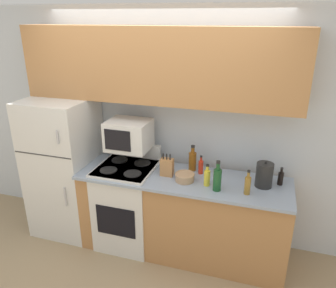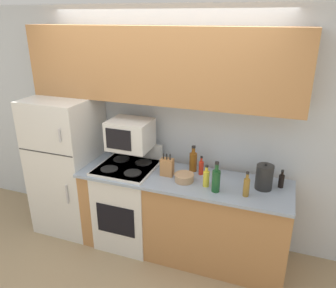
{
  "view_description": "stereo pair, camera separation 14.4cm",
  "coord_description": "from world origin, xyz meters",
  "px_view_note": "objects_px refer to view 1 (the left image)",
  "views": [
    {
      "loc": [
        1.09,
        -2.58,
        2.43
      ],
      "look_at": [
        0.2,
        0.28,
        1.26
      ],
      "focal_mm": 35.0,
      "sensor_mm": 36.0,
      "label": 1
    },
    {
      "loc": [
        1.23,
        -2.53,
        2.43
      ],
      "look_at": [
        0.2,
        0.28,
        1.26
      ],
      "focal_mm": 35.0,
      "sensor_mm": 36.0,
      "label": 2
    }
  ],
  "objects_px": {
    "bottle_whiskey": "(192,160)",
    "kettle": "(264,175)",
    "bottle_cooking_spray": "(207,177)",
    "bottle_vinegar": "(248,185)",
    "knife_block": "(167,167)",
    "bottle_hot_sauce": "(201,167)",
    "stove": "(128,203)",
    "microwave": "(129,135)",
    "bowl": "(185,177)",
    "bottle_wine_green": "(217,179)",
    "bottle_soy_sauce": "(281,178)",
    "refrigerator": "(65,167)"
  },
  "relations": [
    {
      "from": "knife_block",
      "to": "bottle_soy_sauce",
      "type": "xyz_separation_m",
      "value": [
        1.1,
        0.14,
        -0.02
      ]
    },
    {
      "from": "refrigerator",
      "to": "bottle_wine_green",
      "type": "height_order",
      "value": "refrigerator"
    },
    {
      "from": "stove",
      "to": "kettle",
      "type": "bearing_deg",
      "value": 1.98
    },
    {
      "from": "knife_block",
      "to": "bottle_whiskey",
      "type": "bearing_deg",
      "value": 41.75
    },
    {
      "from": "microwave",
      "to": "kettle",
      "type": "relative_size",
      "value": 1.69
    },
    {
      "from": "microwave",
      "to": "refrigerator",
      "type": "bearing_deg",
      "value": -175.36
    },
    {
      "from": "stove",
      "to": "bottle_cooking_spray",
      "type": "distance_m",
      "value": 1.03
    },
    {
      "from": "bottle_soy_sauce",
      "to": "bottle_cooking_spray",
      "type": "relative_size",
      "value": 0.82
    },
    {
      "from": "bowl",
      "to": "bottle_wine_green",
      "type": "xyz_separation_m",
      "value": [
        0.33,
        -0.09,
        0.08
      ]
    },
    {
      "from": "microwave",
      "to": "bottle_cooking_spray",
      "type": "xyz_separation_m",
      "value": [
        0.89,
        -0.21,
        -0.26
      ]
    },
    {
      "from": "bottle_whiskey",
      "to": "kettle",
      "type": "xyz_separation_m",
      "value": [
        0.73,
        -0.14,
        0.01
      ]
    },
    {
      "from": "bottle_soy_sauce",
      "to": "bottle_vinegar",
      "type": "relative_size",
      "value": 0.75
    },
    {
      "from": "bottle_cooking_spray",
      "to": "bottle_vinegar",
      "type": "height_order",
      "value": "bottle_vinegar"
    },
    {
      "from": "microwave",
      "to": "kettle",
      "type": "distance_m",
      "value": 1.43
    },
    {
      "from": "bottle_wine_green",
      "to": "bottle_hot_sauce",
      "type": "height_order",
      "value": "bottle_wine_green"
    },
    {
      "from": "microwave",
      "to": "bottle_vinegar",
      "type": "distance_m",
      "value": 1.33
    },
    {
      "from": "kettle",
      "to": "microwave",
      "type": "bearing_deg",
      "value": 177.39
    },
    {
      "from": "bottle_wine_green",
      "to": "bottle_hot_sauce",
      "type": "bearing_deg",
      "value": 126.16
    },
    {
      "from": "bottle_hot_sauce",
      "to": "kettle",
      "type": "relative_size",
      "value": 0.76
    },
    {
      "from": "knife_block",
      "to": "bowl",
      "type": "height_order",
      "value": "knife_block"
    },
    {
      "from": "bottle_whiskey",
      "to": "bottle_soy_sauce",
      "type": "bearing_deg",
      "value": -3.8
    },
    {
      "from": "microwave",
      "to": "bottle_whiskey",
      "type": "xyz_separation_m",
      "value": [
        0.68,
        0.08,
        -0.24
      ]
    },
    {
      "from": "bottle_cooking_spray",
      "to": "bottle_vinegar",
      "type": "xyz_separation_m",
      "value": [
        0.38,
        -0.05,
        0.01
      ]
    },
    {
      "from": "microwave",
      "to": "bottle_wine_green",
      "type": "distance_m",
      "value": 1.06
    },
    {
      "from": "refrigerator",
      "to": "bottle_hot_sauce",
      "type": "distance_m",
      "value": 1.6
    },
    {
      "from": "stove",
      "to": "bottle_hot_sauce",
      "type": "relative_size",
      "value": 5.48
    },
    {
      "from": "stove",
      "to": "bowl",
      "type": "bearing_deg",
      "value": -6.18
    },
    {
      "from": "refrigerator",
      "to": "bottle_soy_sauce",
      "type": "distance_m",
      "value": 2.37
    },
    {
      "from": "stove",
      "to": "bottle_wine_green",
      "type": "relative_size",
      "value": 3.66
    },
    {
      "from": "bottle_soy_sauce",
      "to": "bottle_cooking_spray",
      "type": "height_order",
      "value": "bottle_cooking_spray"
    },
    {
      "from": "stove",
      "to": "knife_block",
      "type": "xyz_separation_m",
      "value": [
        0.46,
        -0.01,
        0.52
      ]
    },
    {
      "from": "refrigerator",
      "to": "stove",
      "type": "xyz_separation_m",
      "value": [
        0.8,
        -0.05,
        -0.32
      ]
    },
    {
      "from": "bottle_soy_sauce",
      "to": "bottle_vinegar",
      "type": "distance_m",
      "value": 0.4
    },
    {
      "from": "refrigerator",
      "to": "bowl",
      "type": "bearing_deg",
      "value": -4.68
    },
    {
      "from": "kettle",
      "to": "bottle_cooking_spray",
      "type": "bearing_deg",
      "value": -164.42
    },
    {
      "from": "bottle_cooking_spray",
      "to": "bottle_vinegar",
      "type": "relative_size",
      "value": 0.92
    },
    {
      "from": "bottle_whiskey",
      "to": "refrigerator",
      "type": "bearing_deg",
      "value": -174.56
    },
    {
      "from": "refrigerator",
      "to": "kettle",
      "type": "bearing_deg",
      "value": 0.01
    },
    {
      "from": "bottle_soy_sauce",
      "to": "bottle_whiskey",
      "type": "xyz_separation_m",
      "value": [
        -0.88,
        0.06,
        0.04
      ]
    },
    {
      "from": "bottle_soy_sauce",
      "to": "stove",
      "type": "bearing_deg",
      "value": -175.24
    },
    {
      "from": "refrigerator",
      "to": "stove",
      "type": "relative_size",
      "value": 1.46
    },
    {
      "from": "bottle_whiskey",
      "to": "bottle_cooking_spray",
      "type": "xyz_separation_m",
      "value": [
        0.21,
        -0.29,
        -0.02
      ]
    },
    {
      "from": "refrigerator",
      "to": "knife_block",
      "type": "bearing_deg",
      "value": -2.49
    },
    {
      "from": "knife_block",
      "to": "bowl",
      "type": "xyz_separation_m",
      "value": [
        0.2,
        -0.07,
        -0.05
      ]
    },
    {
      "from": "bottle_vinegar",
      "to": "bottle_hot_sauce",
      "type": "distance_m",
      "value": 0.57
    },
    {
      "from": "knife_block",
      "to": "bottle_soy_sauce",
      "type": "distance_m",
      "value": 1.11
    },
    {
      "from": "bottle_soy_sauce",
      "to": "bottle_whiskey",
      "type": "height_order",
      "value": "bottle_whiskey"
    },
    {
      "from": "knife_block",
      "to": "kettle",
      "type": "bearing_deg",
      "value": 3.34
    },
    {
      "from": "bottle_hot_sauce",
      "to": "kettle",
      "type": "height_order",
      "value": "kettle"
    },
    {
      "from": "bottle_cooking_spray",
      "to": "bottle_vinegar",
      "type": "bearing_deg",
      "value": -7.85
    }
  ]
}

